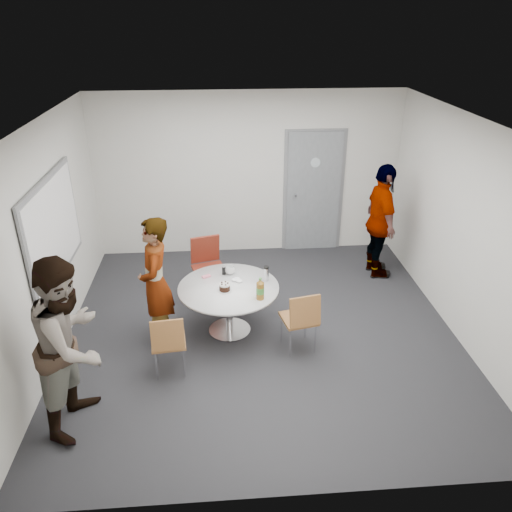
{
  "coord_description": "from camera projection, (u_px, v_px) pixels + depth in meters",
  "views": [
    {
      "loc": [
        -0.49,
        -5.42,
        3.79
      ],
      "look_at": [
        -0.05,
        0.25,
        0.97
      ],
      "focal_mm": 35.0,
      "sensor_mm": 36.0,
      "label": 1
    }
  ],
  "objects": [
    {
      "name": "wall_left",
      "position": [
        47.0,
        244.0,
        5.78
      ],
      "size": [
        0.0,
        5.0,
        5.0
      ],
      "primitive_type": "plane",
      "rotation": [
        1.57,
        0.0,
        1.57
      ],
      "color": "silver",
      "rests_on": "floor"
    },
    {
      "name": "wall_right",
      "position": [
        464.0,
        230.0,
        6.13
      ],
      "size": [
        0.0,
        5.0,
        5.0
      ],
      "primitive_type": "plane",
      "rotation": [
        1.57,
        0.0,
        -1.57
      ],
      "color": "silver",
      "rests_on": "floor"
    },
    {
      "name": "chair_near_right",
      "position": [
        301.0,
        317.0,
        5.94
      ],
      "size": [
        0.47,
        0.5,
        0.83
      ],
      "rotation": [
        0.0,
        0.0,
        0.21
      ],
      "color": "brown",
      "rests_on": "floor"
    },
    {
      "name": "wall_back",
      "position": [
        248.0,
        175.0,
        8.19
      ],
      "size": [
        5.0,
        0.0,
        5.0
      ],
      "primitive_type": "plane",
      "rotation": [
        1.57,
        0.0,
        0.0
      ],
      "color": "silver",
      "rests_on": "floor"
    },
    {
      "name": "whiteboard",
      "position": [
        54.0,
        229.0,
        5.92
      ],
      "size": [
        0.04,
        1.9,
        1.25
      ],
      "color": "slate",
      "rests_on": "wall_left"
    },
    {
      "name": "ceiling",
      "position": [
        262.0,
        122.0,
        5.36
      ],
      "size": [
        5.0,
        5.0,
        0.0
      ],
      "primitive_type": "plane",
      "rotation": [
        3.14,
        0.0,
        0.0
      ],
      "color": "silver",
      "rests_on": "wall_back"
    },
    {
      "name": "person_right",
      "position": [
        381.0,
        222.0,
        7.57
      ],
      "size": [
        0.44,
        1.05,
        1.79
      ],
      "primitive_type": "imported",
      "rotation": [
        0.0,
        0.0,
        1.57
      ],
      "color": "black",
      "rests_on": "floor"
    },
    {
      "name": "person_main",
      "position": [
        156.0,
        283.0,
        6.0
      ],
      "size": [
        0.43,
        0.63,
        1.67
      ],
      "primitive_type": "imported",
      "rotation": [
        0.0,
        0.0,
        -1.52
      ],
      "color": "#A5C6EA",
      "rests_on": "floor"
    },
    {
      "name": "chair_far",
      "position": [
        208.0,
        262.0,
        7.11
      ],
      "size": [
        0.54,
        0.57,
        0.92
      ],
      "rotation": [
        0.0,
        0.0,
        3.41
      ],
      "color": "maroon",
      "rests_on": "floor"
    },
    {
      "name": "chair_near_left",
      "position": [
        168.0,
        340.0,
        5.56
      ],
      "size": [
        0.42,
        0.45,
        0.79
      ],
      "rotation": [
        0.0,
        0.0,
        0.11
      ],
      "color": "brown",
      "rests_on": "floor"
    },
    {
      "name": "wall_front",
      "position": [
        291.0,
        373.0,
        3.73
      ],
      "size": [
        5.0,
        0.0,
        5.0
      ],
      "primitive_type": "plane",
      "rotation": [
        -1.57,
        0.0,
        0.0
      ],
      "color": "silver",
      "rests_on": "floor"
    },
    {
      "name": "person_left",
      "position": [
        71.0,
        344.0,
        4.77
      ],
      "size": [
        0.87,
        1.02,
        1.84
      ],
      "primitive_type": "imported",
      "rotation": [
        0.0,
        0.0,
        1.36
      ],
      "color": "white",
      "rests_on": "floor"
    },
    {
      "name": "table",
      "position": [
        230.0,
        293.0,
        6.3
      ],
      "size": [
        1.27,
        1.27,
        0.95
      ],
      "color": "silver",
      "rests_on": "floor"
    },
    {
      "name": "door",
      "position": [
        313.0,
        192.0,
        8.4
      ],
      "size": [
        1.02,
        0.17,
        2.12
      ],
      "color": "slate",
      "rests_on": "wall_back"
    },
    {
      "name": "floor",
      "position": [
        261.0,
        330.0,
        6.56
      ],
      "size": [
        5.0,
        5.0,
        0.0
      ],
      "primitive_type": "plane",
      "color": "#242529",
      "rests_on": "ground"
    }
  ]
}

